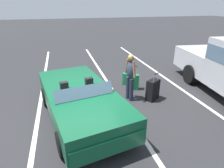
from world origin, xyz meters
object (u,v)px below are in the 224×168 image
(suitcase_medium_bright, at_px, (134,82))
(traveler_person, at_px, (130,75))
(convertible_car, at_px, (82,104))
(suitcase_small_carryon, at_px, (127,79))
(suitcase_large_black, at_px, (153,90))

(suitcase_medium_bright, xyz_separation_m, traveler_person, (0.78, -0.45, 0.62))
(suitcase_medium_bright, bearing_deg, convertible_car, -31.80)
(suitcase_small_carryon, bearing_deg, suitcase_medium_bright, 42.97)
(convertible_car, relative_size, suitcase_small_carryon, 8.77)
(convertible_car, distance_m, suitcase_large_black, 2.67)
(suitcase_large_black, bearing_deg, suitcase_small_carryon, -15.27)
(suitcase_medium_bright, xyz_separation_m, suitcase_small_carryon, (-0.50, -0.10, -0.06))
(suitcase_small_carryon, xyz_separation_m, traveler_person, (1.28, -0.35, 0.68))
(convertible_car, relative_size, traveler_person, 2.66)
(convertible_car, relative_size, suitcase_medium_bright, 4.60)
(convertible_car, bearing_deg, suitcase_small_carryon, 125.94)
(suitcase_medium_bright, distance_m, traveler_person, 1.09)
(suitcase_medium_bright, height_order, traveler_person, traveler_person)
(convertible_car, bearing_deg, traveler_person, 107.79)
(suitcase_large_black, relative_size, suitcase_medium_bright, 1.06)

